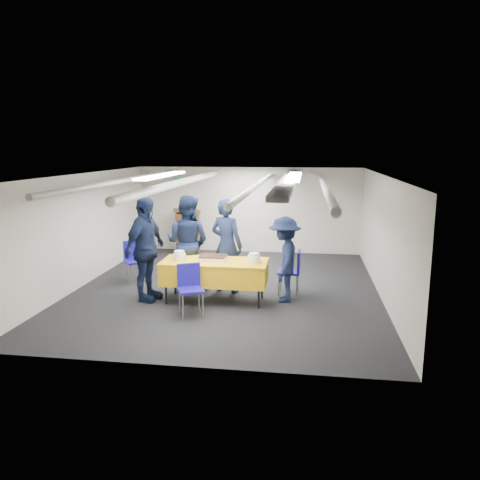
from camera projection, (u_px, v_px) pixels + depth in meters
The scene contains 14 objects.
ground at pixel (227, 288), 9.52m from camera, with size 7.00×7.00×0.00m, color black.
room_shell at pixel (235, 197), 9.55m from camera, with size 6.00×7.00×2.30m.
serving_table at pixel (215, 272), 8.63m from camera, with size 1.94×0.85×0.77m.
sheet_cake at pixel (213, 257), 8.66m from camera, with size 0.50×0.39×0.09m.
plate_stack_left at pixel (179, 256), 8.61m from camera, with size 0.23×0.23×0.18m.
plate_stack_right at pixel (254, 258), 8.42m from camera, with size 0.23×0.23×0.18m.
podium at pixel (188, 231), 12.58m from camera, with size 0.62×0.53×1.25m.
chair_near at pixel (190, 284), 7.97m from camera, with size 0.56×0.56×0.87m.
chair_right at pixel (293, 268), 9.02m from camera, with size 0.44×0.44×0.87m.
chair_left at pixel (134, 257), 9.94m from camera, with size 0.59×0.59×0.87m.
sailor_a at pixel (227, 245), 9.14m from camera, with size 0.68×0.45×1.86m, color black.
sailor_b at pixel (187, 243), 9.33m from camera, with size 0.92×0.72×1.90m, color black.
sailor_c at pixel (145, 249), 8.61m from camera, with size 1.15×0.48×1.96m, color black.
sailor_d at pixel (284, 259), 8.60m from camera, with size 1.03×0.59×1.59m, color black.
Camera 1 is at (1.55, -9.01, 2.81)m, focal length 35.00 mm.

